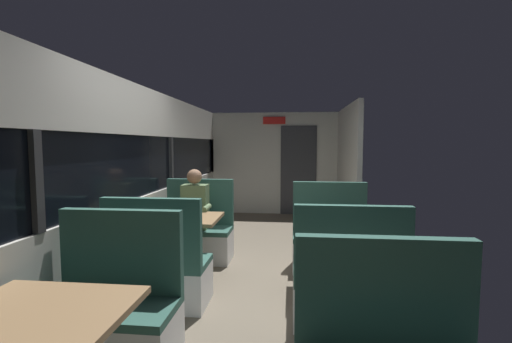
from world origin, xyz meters
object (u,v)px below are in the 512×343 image
at_px(bench_rear_aisle_facing_entry, 330,243).
at_px(dining_table_near_window, 41,328).
at_px(bench_near_window_facing_entry, 112,319).
at_px(dining_table_mid_window, 181,225).
at_px(dining_table_rear_aisle, 338,234).
at_px(seated_passenger, 196,222).
at_px(bench_rear_aisle_facing_end, 348,289).
at_px(bench_mid_window_facing_entry, 197,236).
at_px(bench_mid_window_facing_end, 159,273).

bearing_deg(bench_rear_aisle_facing_entry, dining_table_near_window, -122.57).
height_order(bench_near_window_facing_entry, dining_table_mid_window, bench_near_window_facing_entry).
relative_size(dining_table_rear_aisle, seated_passenger, 0.71).
relative_size(dining_table_rear_aisle, bench_rear_aisle_facing_end, 0.82).
distance_m(bench_near_window_facing_entry, dining_table_mid_window, 1.63).
xyz_separation_m(bench_mid_window_facing_entry, seated_passenger, (0.00, -0.07, 0.21)).
relative_size(bench_mid_window_facing_entry, bench_rear_aisle_facing_end, 1.00).
bearing_deg(dining_table_mid_window, bench_mid_window_facing_end, -90.00).
distance_m(dining_table_near_window, bench_mid_window_facing_entry, 3.02).
height_order(bench_near_window_facing_entry, bench_mid_window_facing_end, same).
distance_m(bench_near_window_facing_entry, dining_table_rear_aisle, 2.30).
xyz_separation_m(dining_table_near_window, bench_rear_aisle_facing_entry, (1.79, 2.80, -0.31)).
distance_m(dining_table_near_window, bench_rear_aisle_facing_end, 2.30).
distance_m(bench_near_window_facing_entry, seated_passenger, 2.24).
relative_size(bench_near_window_facing_entry, seated_passenger, 0.87).
bearing_deg(dining_table_near_window, bench_near_window_facing_entry, 90.00).
bearing_deg(bench_rear_aisle_facing_entry, bench_mid_window_facing_entry, 173.62).
xyz_separation_m(dining_table_mid_window, bench_rear_aisle_facing_end, (1.79, -0.90, -0.31)).
bearing_deg(bench_mid_window_facing_entry, seated_passenger, -90.00).
bearing_deg(bench_rear_aisle_facing_entry, bench_near_window_facing_entry, -130.41).
xyz_separation_m(dining_table_mid_window, bench_mid_window_facing_entry, (0.00, 0.70, -0.31)).
relative_size(bench_rear_aisle_facing_entry, seated_passenger, 0.87).
relative_size(dining_table_near_window, seated_passenger, 0.71).
bearing_deg(dining_table_rear_aisle, bench_rear_aisle_facing_entry, 90.00).
relative_size(dining_table_near_window, dining_table_mid_window, 1.00).
xyz_separation_m(dining_table_mid_window, bench_rear_aisle_facing_entry, (1.79, 0.50, -0.31)).
height_order(bench_mid_window_facing_end, seated_passenger, seated_passenger).
distance_m(bench_mid_window_facing_end, bench_rear_aisle_facing_end, 1.80).
bearing_deg(dining_table_near_window, dining_table_rear_aisle, 49.59).
height_order(dining_table_near_window, dining_table_rear_aisle, same).
distance_m(bench_near_window_facing_entry, bench_rear_aisle_facing_entry, 2.76).
bearing_deg(seated_passenger, bench_mid_window_facing_entry, 90.00).
relative_size(dining_table_mid_window, dining_table_rear_aisle, 1.00).
bearing_deg(dining_table_mid_window, dining_table_near_window, -90.00).
bearing_deg(bench_near_window_facing_entry, bench_rear_aisle_facing_end, 21.47).
relative_size(bench_mid_window_facing_end, bench_rear_aisle_facing_end, 1.00).
bearing_deg(dining_table_near_window, bench_mid_window_facing_end, 90.00).
relative_size(dining_table_mid_window, bench_mid_window_facing_end, 0.82).
relative_size(dining_table_near_window, bench_rear_aisle_facing_end, 0.82).
bearing_deg(seated_passenger, dining_table_mid_window, -90.00).
relative_size(dining_table_near_window, bench_near_window_facing_entry, 0.82).
xyz_separation_m(bench_rear_aisle_facing_end, bench_rear_aisle_facing_entry, (0.00, 1.40, 0.00)).
xyz_separation_m(dining_table_near_window, dining_table_mid_window, (0.00, 2.30, 0.00)).
height_order(dining_table_rear_aisle, bench_rear_aisle_facing_entry, bench_rear_aisle_facing_entry).
distance_m(dining_table_near_window, dining_table_rear_aisle, 2.76).
bearing_deg(bench_rear_aisle_facing_end, seated_passenger, 139.54).
relative_size(bench_mid_window_facing_end, dining_table_rear_aisle, 1.22).
relative_size(dining_table_near_window, bench_mid_window_facing_entry, 0.82).
relative_size(bench_near_window_facing_entry, bench_mid_window_facing_end, 1.00).
bearing_deg(bench_mid_window_facing_entry, dining_table_rear_aisle, -26.68).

